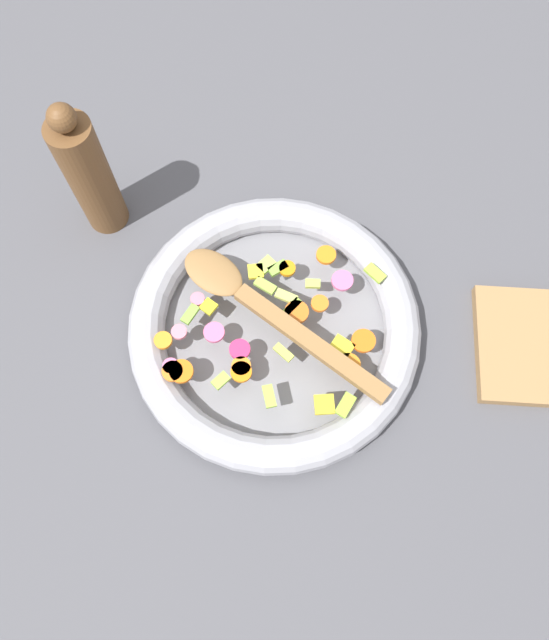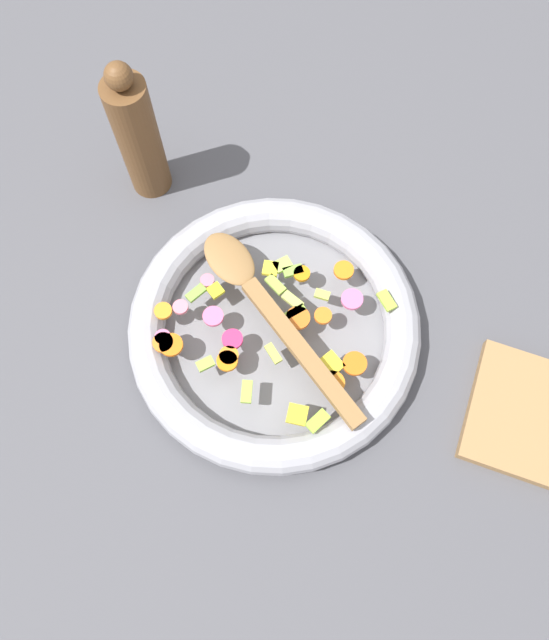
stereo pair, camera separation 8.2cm
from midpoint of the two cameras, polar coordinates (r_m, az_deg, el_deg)
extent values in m
plane|color=#4C4C51|center=(0.87, 2.69, -1.53)|extent=(4.00, 4.00, 0.00)
cylinder|color=slate|center=(0.87, 2.70, -1.40)|extent=(0.35, 0.35, 0.01)
torus|color=#9E9EA5|center=(0.85, 2.76, -0.97)|extent=(0.40, 0.40, 0.05)
cylinder|color=orange|center=(0.80, 8.26, -6.12)|extent=(0.04, 0.04, 0.01)
cylinder|color=orange|center=(0.85, 5.27, 3.89)|extent=(0.03, 0.03, 0.01)
cylinder|color=orange|center=(0.83, -7.40, 0.46)|extent=(0.03, 0.03, 0.01)
cylinder|color=orange|center=(0.82, 5.00, -0.19)|extent=(0.03, 0.03, 0.01)
cylinder|color=orange|center=(0.82, -7.36, -2.44)|extent=(0.04, 0.04, 0.01)
cylinder|color=orange|center=(0.81, 10.22, -4.33)|extent=(0.03, 0.03, 0.01)
cylinder|color=orange|center=(0.86, 9.08, 4.16)|extent=(0.04, 0.04, 0.01)
cylinder|color=orange|center=(0.83, 7.29, 0.02)|extent=(0.03, 0.03, 0.01)
cylinder|color=orange|center=(0.80, -1.30, -3.66)|extent=(0.03, 0.03, 0.01)
cylinder|color=orange|center=(0.80, -1.44, -4.17)|extent=(0.03, 0.03, 0.01)
cylinder|color=orange|center=(0.81, -6.61, -2.66)|extent=(0.04, 0.04, 0.01)
cube|color=#90BD37|center=(0.79, 6.98, -9.56)|extent=(0.03, 0.03, 0.01)
cube|color=#B6C45B|center=(0.83, 4.48, 1.43)|extent=(0.03, 0.02, 0.01)
cube|color=#97BA46|center=(0.84, 2.87, 2.90)|extent=(0.03, 0.03, 0.01)
cube|color=#81B742|center=(0.84, -4.38, 2.26)|extent=(0.02, 0.03, 0.01)
cube|color=#A5CD3D|center=(0.85, 12.94, 1.39)|extent=(0.03, 0.03, 0.01)
cube|color=#9CC043|center=(0.79, 0.47, -6.99)|extent=(0.02, 0.03, 0.01)
cube|color=#ACD053|center=(0.85, 3.50, 4.73)|extent=(0.03, 0.03, 0.01)
cube|color=#83B242|center=(0.85, 4.25, 4.22)|extent=(0.03, 0.03, 0.01)
cube|color=#BCC84D|center=(0.81, 2.80, -3.46)|extent=(0.03, 0.03, 0.01)
cube|color=#B6CC4F|center=(0.84, 7.17, 1.95)|extent=(0.02, 0.01, 0.01)
cube|color=#96C244|center=(0.80, -3.45, -4.42)|extent=(0.03, 0.03, 0.01)
cube|color=#92BD3B|center=(0.83, 4.67, 0.32)|extent=(0.03, 0.03, 0.01)
cylinder|color=pink|center=(0.83, -5.83, 0.81)|extent=(0.03, 0.03, 0.01)
cylinder|color=pink|center=(0.84, 9.87, 1.52)|extent=(0.04, 0.04, 0.01)
cylinder|color=#DC2D61|center=(0.81, -1.00, -2.15)|extent=(0.03, 0.03, 0.01)
cylinder|color=pink|center=(0.82, -2.82, -0.04)|extent=(0.03, 0.03, 0.01)
cylinder|color=pink|center=(0.84, -3.41, 3.26)|extent=(0.03, 0.03, 0.01)
cylinder|color=#DC6790|center=(0.82, -7.38, -1.95)|extent=(0.02, 0.02, 0.01)
cube|color=yellow|center=(0.84, -2.64, 2.35)|extent=(0.03, 0.03, 0.01)
cube|color=gold|center=(0.79, 5.11, -9.01)|extent=(0.03, 0.03, 0.01)
cube|color=yellow|center=(0.81, 8.03, -4.44)|extent=(0.04, 0.04, 0.01)
cube|color=yellow|center=(0.85, 2.39, 4.38)|extent=(0.02, 0.02, 0.01)
cube|color=olive|center=(0.80, 5.44, -3.24)|extent=(0.21, 0.15, 0.01)
ellipsoid|color=olive|center=(0.85, -1.40, 5.27)|extent=(0.11, 0.10, 0.01)
cylinder|color=brown|center=(0.91, -9.70, 15.67)|extent=(0.06, 0.06, 0.21)
sphere|color=brown|center=(0.82, -11.14, 20.74)|extent=(0.04, 0.04, 0.04)
cube|color=#9E7547|center=(0.92, 26.07, -8.56)|extent=(0.20, 0.17, 0.02)
camera|label=1|loc=(0.04, -87.11, 7.48)|focal=35.00mm
camera|label=2|loc=(0.04, 92.89, -7.48)|focal=35.00mm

